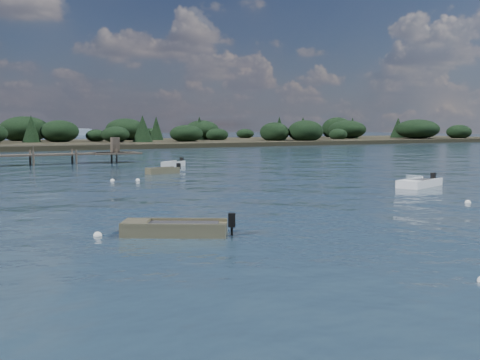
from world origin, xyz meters
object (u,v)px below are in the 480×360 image
dinghy_mid_white_b (419,185)px  dinghy_mid_grey (175,231)px  tender_far_grey_b (173,165)px  tender_far_white (163,172)px

dinghy_mid_white_b → dinghy_mid_grey: dinghy_mid_white_b is taller
tender_far_grey_b → dinghy_mid_grey: size_ratio=0.72×
tender_far_grey_b → tender_far_white: tender_far_grey_b is taller
tender_far_grey_b → dinghy_mid_grey: same height
dinghy_mid_grey → tender_far_white: dinghy_mid_grey is taller
tender_far_grey_b → dinghy_mid_grey: bearing=-113.2°
dinghy_mid_grey → tender_far_white: size_ratio=1.30×
dinghy_mid_white_b → tender_far_white: (-10.65, 18.23, 0.01)m
tender_far_grey_b → dinghy_mid_white_b: size_ratio=0.67×
tender_far_grey_b → tender_far_white: (-4.12, -7.34, -0.00)m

